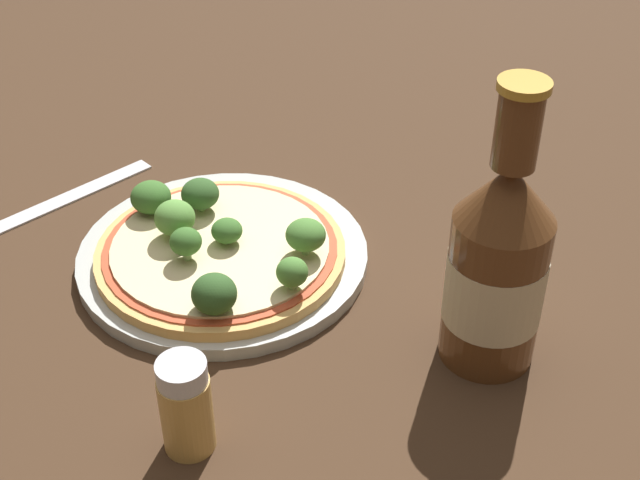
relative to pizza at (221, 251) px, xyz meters
The scene contains 14 objects.
ground_plane 0.02m from the pizza, 138.60° to the left, with size 3.00×3.00×0.00m, color #3D2819.
plate 0.02m from the pizza, 162.55° to the left, with size 0.25×0.25×0.01m.
pizza is the anchor object (origin of this frame).
broccoli_floret_0 0.09m from the pizza, ahead, with size 0.03×0.03×0.03m.
broccoli_floret_1 0.09m from the pizza, 36.38° to the right, with size 0.04×0.04×0.03m.
broccoli_floret_2 0.08m from the pizza, 167.18° to the right, with size 0.04×0.04×0.03m.
broccoli_floret_3 0.06m from the pizza, 162.90° to the left, with size 0.03×0.03×0.03m.
broccoli_floret_4 0.02m from the pizza, 83.52° to the left, with size 0.03×0.03×0.02m.
broccoli_floret_5 0.08m from the pizza, 41.72° to the left, with size 0.03×0.03×0.03m.
broccoli_floret_6 0.05m from the pizza, 147.20° to the right, with size 0.03×0.03×0.03m.
broccoli_floret_7 0.04m from the pizza, 91.42° to the right, with size 0.03×0.03×0.03m.
beer_bottle 0.24m from the pizza, 25.04° to the left, with size 0.07×0.07×0.23m.
pepper_shaker 0.19m from the pizza, 40.40° to the right, with size 0.04×0.04×0.08m.
fork 0.19m from the pizza, 165.85° to the right, with size 0.03×0.17×0.00m.
Camera 1 is at (0.53, -0.32, 0.47)m, focal length 50.00 mm.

